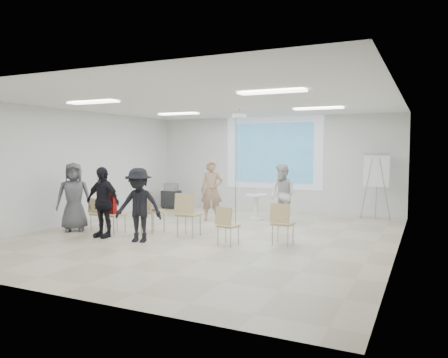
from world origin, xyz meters
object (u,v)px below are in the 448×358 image
at_px(audience_left, 102,197).
at_px(flipchart_easel, 376,170).
at_px(player_right, 283,191).
at_px(chair_right_inner, 226,223).
at_px(pedestal_table, 256,205).
at_px(chair_center, 187,211).
at_px(av_cart, 171,197).
at_px(audience_mid, 139,200).
at_px(chair_far_left, 98,211).
at_px(player_left, 212,186).
at_px(chair_left_inner, 150,208).
at_px(chair_right_far, 282,220).
at_px(chair_left_mid, 113,212).
at_px(audience_outer, 74,193).
at_px(laptop, 153,210).

relative_size(audience_left, flipchart_easel, 0.97).
bearing_deg(player_right, audience_left, -104.83).
xyz_separation_m(chair_right_inner, audience_left, (-2.90, -0.36, 0.43)).
xyz_separation_m(pedestal_table, chair_center, (-0.53, -2.94, 0.18)).
bearing_deg(player_right, chair_right_inner, -66.09).
bearing_deg(av_cart, audience_mid, -66.98).
xyz_separation_m(chair_far_left, av_cart, (-0.52, 4.17, -0.09)).
relative_size(pedestal_table, player_left, 0.39).
distance_m(chair_left_inner, chair_right_far, 3.21).
height_order(chair_left_mid, flipchart_easel, flipchart_easel).
bearing_deg(audience_left, flipchart_easel, 47.76).
relative_size(player_right, av_cart, 2.12).
distance_m(chair_far_left, chair_right_inner, 3.55).
distance_m(chair_left_mid, audience_outer, 1.13).
height_order(chair_far_left, laptop, chair_far_left).
bearing_deg(audience_left, chair_right_inner, 10.69).
xyz_separation_m(chair_left_inner, laptop, (0.02, 0.10, -0.05)).
xyz_separation_m(chair_right_inner, flipchart_easel, (2.39, 4.77, 0.90)).
bearing_deg(audience_left, laptop, 55.57).
distance_m(chair_left_mid, chair_center, 1.86).
height_order(chair_far_left, audience_left, audience_left).
height_order(player_left, av_cart, player_left).
bearing_deg(chair_left_inner, chair_right_far, 15.12).
distance_m(chair_center, audience_mid, 1.15).
relative_size(chair_left_mid, laptop, 2.29).
distance_m(chair_right_far, audience_left, 4.02).
xyz_separation_m(player_left, chair_left_mid, (-1.28, -2.63, -0.44)).
distance_m(player_left, flipchart_easel, 4.61).
distance_m(player_left, laptop, 2.25).
height_order(chair_left_inner, audience_mid, audience_mid).
bearing_deg(chair_right_far, audience_mid, -159.53).
height_order(chair_far_left, chair_right_inner, chair_right_inner).
bearing_deg(player_left, audience_mid, -116.02).
bearing_deg(flipchart_easel, audience_left, -136.54).
bearing_deg(player_left, chair_far_left, -149.43).
height_order(chair_right_inner, laptop, chair_right_inner).
height_order(chair_far_left, chair_left_inner, chair_left_inner).
height_order(player_right, audience_mid, audience_mid).
xyz_separation_m(player_right, chair_right_inner, (-0.26, -2.93, -0.40)).
height_order(laptop, audience_left, audience_left).
bearing_deg(chair_far_left, audience_mid, -18.43).
relative_size(pedestal_table, audience_outer, 0.39).
bearing_deg(chair_center, chair_left_inner, 176.82).
distance_m(audience_left, audience_outer, 1.16).
height_order(chair_far_left, audience_outer, audience_outer).
relative_size(player_right, audience_left, 0.97).
bearing_deg(laptop, audience_outer, 32.78).
height_order(audience_outer, flipchart_easel, flipchart_easel).
relative_size(audience_outer, av_cart, 2.24).
relative_size(chair_left_inner, flipchart_easel, 0.54).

